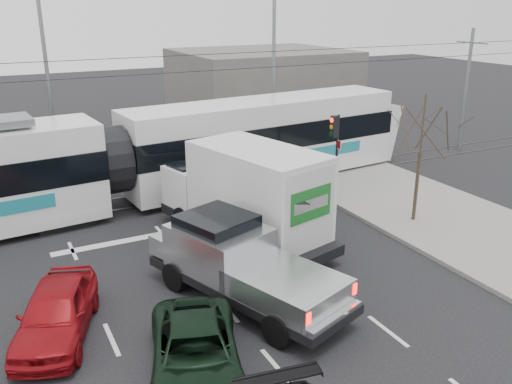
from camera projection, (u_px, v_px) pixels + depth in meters
name	position (u px, v px, depth m)	size (l,w,h in m)	color
ground	(278.00, 295.00, 16.32)	(120.00, 120.00, 0.00)	black
sidewalk_right	(489.00, 237.00, 20.16)	(6.00, 60.00, 0.15)	gray
rails	(171.00, 195.00, 24.72)	(60.00, 1.60, 0.03)	#33302D
building_right	(262.00, 84.00, 40.81)	(12.00, 10.00, 5.00)	slate
bare_tree	(422.00, 130.00, 20.43)	(2.40, 2.40, 5.00)	#47382B
traffic_signal	(335.00, 138.00, 23.65)	(0.44, 0.44, 3.60)	black
street_lamp_near	(271.00, 65.00, 29.53)	(2.38, 0.25, 9.00)	slate
street_lamp_far	(43.00, 73.00, 26.27)	(2.38, 0.25, 9.00)	slate
catenary	(166.00, 111.00, 23.44)	(60.00, 0.20, 7.00)	black
tram	(110.00, 162.00, 22.36)	(29.24, 5.57, 5.94)	white
silver_pickup	(237.00, 261.00, 15.87)	(4.27, 6.91, 2.38)	black
box_truck	(246.00, 196.00, 19.32)	(4.24, 7.75, 3.68)	black
navy_pickup	(264.00, 191.00, 22.26)	(2.97, 5.17, 2.05)	black
green_car	(196.00, 353.00, 12.61)	(2.07, 4.49, 1.25)	black
red_car	(56.00, 312.00, 14.12)	(1.68, 4.17, 1.42)	maroon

